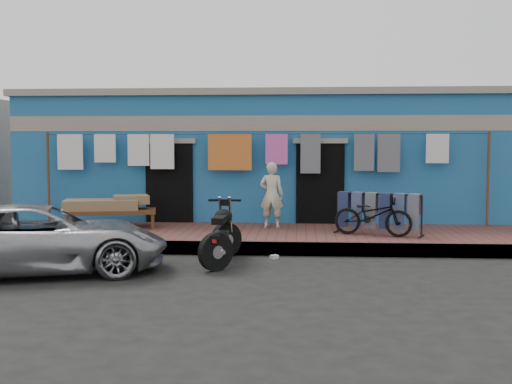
{
  "coord_description": "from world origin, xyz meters",
  "views": [
    {
      "loc": [
        0.86,
        -10.25,
        2.05
      ],
      "look_at": [
        0.0,
        2.0,
        1.15
      ],
      "focal_mm": 45.0,
      "sensor_mm": 36.0,
      "label": 1
    }
  ],
  "objects_px": {
    "bicycle": "(373,210)",
    "jeans_rack": "(379,213)",
    "seated_person": "(272,195)",
    "charpoy": "(112,212)",
    "car": "(40,238)",
    "motorcycle": "(221,233)"
  },
  "relations": [
    {
      "from": "charpoy",
      "to": "car",
      "type": "bearing_deg",
      "value": -90.5
    },
    {
      "from": "seated_person",
      "to": "bicycle",
      "type": "bearing_deg",
      "value": 159.09
    },
    {
      "from": "bicycle",
      "to": "motorcycle",
      "type": "distance_m",
      "value": 3.39
    },
    {
      "from": "bicycle",
      "to": "jeans_rack",
      "type": "distance_m",
      "value": 0.23
    },
    {
      "from": "car",
      "to": "bicycle",
      "type": "height_order",
      "value": "bicycle"
    },
    {
      "from": "seated_person",
      "to": "motorcycle",
      "type": "bearing_deg",
      "value": 83.25
    },
    {
      "from": "motorcycle",
      "to": "car",
      "type": "bearing_deg",
      "value": -158.56
    },
    {
      "from": "motorcycle",
      "to": "charpoy",
      "type": "height_order",
      "value": "motorcycle"
    },
    {
      "from": "car",
      "to": "charpoy",
      "type": "bearing_deg",
      "value": -18.72
    },
    {
      "from": "car",
      "to": "charpoy",
      "type": "xyz_separation_m",
      "value": [
        0.03,
        3.76,
        0.01
      ]
    },
    {
      "from": "charpoy",
      "to": "jeans_rack",
      "type": "relative_size",
      "value": 1.19
    },
    {
      "from": "seated_person",
      "to": "bicycle",
      "type": "distance_m",
      "value": 2.35
    },
    {
      "from": "charpoy",
      "to": "jeans_rack",
      "type": "bearing_deg",
      "value": -6.45
    },
    {
      "from": "seated_person",
      "to": "bicycle",
      "type": "relative_size",
      "value": 0.92
    },
    {
      "from": "motorcycle",
      "to": "charpoy",
      "type": "relative_size",
      "value": 0.78
    },
    {
      "from": "car",
      "to": "bicycle",
      "type": "distance_m",
      "value": 6.31
    },
    {
      "from": "seated_person",
      "to": "charpoy",
      "type": "bearing_deg",
      "value": 11.57
    },
    {
      "from": "bicycle",
      "to": "charpoy",
      "type": "xyz_separation_m",
      "value": [
        -5.55,
        0.82,
        -0.17
      ]
    },
    {
      "from": "jeans_rack",
      "to": "charpoy",
      "type": "bearing_deg",
      "value": 173.55
    },
    {
      "from": "car",
      "to": "motorcycle",
      "type": "height_order",
      "value": "car"
    },
    {
      "from": "charpoy",
      "to": "seated_person",
      "type": "bearing_deg",
      "value": 4.53
    },
    {
      "from": "seated_person",
      "to": "jeans_rack",
      "type": "xyz_separation_m",
      "value": [
        2.21,
        -0.92,
        -0.28
      ]
    }
  ]
}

